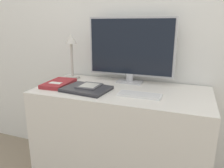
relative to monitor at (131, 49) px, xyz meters
name	(u,v)px	position (x,y,z in m)	size (l,w,h in m)	color
wall_back	(136,21)	(0.00, 0.13, 0.19)	(3.60, 0.05, 2.40)	silver
desk	(121,140)	(0.00, -0.19, -0.63)	(1.15, 0.57, 0.76)	silver
monitor	(131,49)	(0.00, 0.00, 0.00)	(0.63, 0.11, 0.48)	#B7B7BC
keyboard	(140,95)	(0.14, -0.28, -0.24)	(0.27, 0.11, 0.01)	silver
laptop	(86,89)	(-0.21, -0.29, -0.24)	(0.32, 0.25, 0.02)	#232328
ereader	(89,86)	(-0.20, -0.27, -0.22)	(0.14, 0.16, 0.01)	#4C4C51
desk_lamp	(72,52)	(-0.47, -0.03, -0.03)	(0.11, 0.11, 0.35)	#BCB7AD
notebook	(59,83)	(-0.46, -0.25, -0.24)	(0.17, 0.27, 0.03)	maroon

